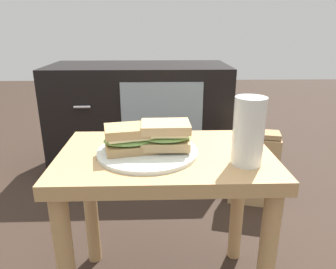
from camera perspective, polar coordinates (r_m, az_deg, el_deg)
side_table at (r=0.86m, az=-0.44°, el=-8.84°), size 0.56×0.36×0.46m
tv_cabinet at (r=1.78m, az=-5.08°, el=3.25°), size 0.96×0.46×0.58m
plate at (r=0.82m, az=-3.74°, el=-3.15°), size 0.26×0.26×0.01m
sandwich_front at (r=0.81m, az=-6.85°, el=-0.74°), size 0.15×0.12×0.07m
sandwich_back at (r=0.81m, az=-0.74°, el=-0.17°), size 0.14×0.10×0.07m
beer_glass at (r=0.76m, az=14.43°, el=0.47°), size 0.07×0.07×0.16m
paper_bag at (r=1.49m, az=15.27°, el=-5.68°), size 0.24×0.18×0.34m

